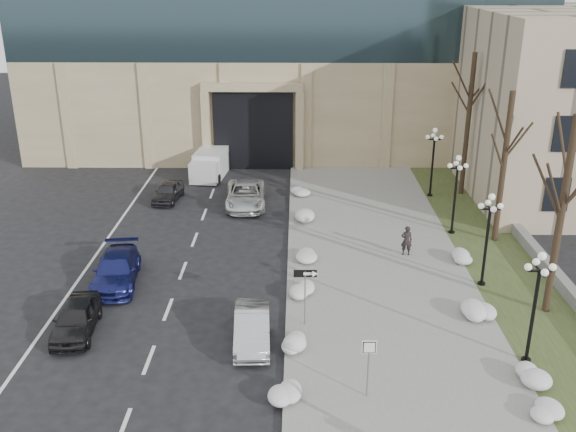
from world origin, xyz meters
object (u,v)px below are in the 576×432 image
object	(u,v)px
car_a	(76,318)
car_d	(246,195)
car_b	(252,328)
one_way_sign	(309,280)
keep_sign	(369,357)
lamppost_b	(488,228)
car_e	(168,192)
lamppost_a	(536,293)
pedestrian	(407,240)
box_truck	(212,162)
lamppost_c	(456,184)
car_c	(116,270)
lamppost_d	(433,153)

from	to	relation	value
car_a	car_d	size ratio (longest dim) A/B	0.75
car_b	one_way_sign	distance (m)	3.07
car_b	keep_sign	xyz separation A→B (m)	(4.35, -3.70, 1.10)
lamppost_b	keep_sign	bearing A→B (deg)	-126.15
car_e	lamppost_b	world-z (taller)	lamppost_b
car_e	lamppost_a	bearing A→B (deg)	-40.36
car_d	car_e	bearing A→B (deg)	167.06
car_e	pedestrian	size ratio (longest dim) A/B	2.21
box_truck	one_way_sign	distance (m)	22.99
car_d	car_e	world-z (taller)	car_d
box_truck	lamppost_c	bearing A→B (deg)	-30.83
car_e	pedestrian	world-z (taller)	pedestrian
one_way_sign	lamppost_c	bearing A→B (deg)	50.05
car_e	lamppost_c	world-z (taller)	lamppost_c
car_c	pedestrian	world-z (taller)	pedestrian
lamppost_a	car_d	bearing A→B (deg)	124.85
car_d	lamppost_c	bearing A→B (deg)	-23.96
car_d	pedestrian	size ratio (longest dim) A/B	3.24
lamppost_a	one_way_sign	bearing A→B (deg)	163.05
pedestrian	lamppost_b	xyz separation A→B (m)	(3.15, -3.37, 2.13)
car_e	lamppost_b	distance (m)	21.41
lamppost_a	lamppost_b	bearing A→B (deg)	90.00
lamppost_c	lamppost_d	bearing A→B (deg)	90.00
car_d	box_truck	size ratio (longest dim) A/B	0.88
lamppost_c	lamppost_a	bearing A→B (deg)	-90.00
one_way_sign	keep_sign	bearing A→B (deg)	-68.68
lamppost_b	lamppost_c	distance (m)	6.50
box_truck	lamppost_d	world-z (taller)	lamppost_d
keep_sign	car_d	bearing A→B (deg)	104.55
car_c	car_d	world-z (taller)	car_d
pedestrian	one_way_sign	xyz separation A→B (m)	(-5.31, -7.29, 1.30)
lamppost_a	lamppost_c	world-z (taller)	same
box_truck	lamppost_d	size ratio (longest dim) A/B	1.27
car_b	box_truck	size ratio (longest dim) A/B	0.68
one_way_sign	car_b	bearing A→B (deg)	-153.56
lamppost_a	lamppost_b	size ratio (longest dim) A/B	1.00
car_a	lamppost_c	size ratio (longest dim) A/B	0.84
car_c	car_b	bearing A→B (deg)	-43.31
pedestrian	car_e	bearing A→B (deg)	-26.78
car_a	one_way_sign	bearing A→B (deg)	-2.03
one_way_sign	car_e	bearing A→B (deg)	118.62
pedestrian	keep_sign	bearing A→B (deg)	79.30
car_a	car_e	bearing A→B (deg)	82.03
car_c	keep_sign	xyz separation A→B (m)	(11.32, -8.90, 1.06)
keep_sign	car_c	bearing A→B (deg)	140.08
car_c	lamppost_b	bearing A→B (deg)	-6.80
car_a	one_way_sign	xyz separation A→B (m)	(9.81, 0.57, 1.56)
car_a	car_b	bearing A→B (deg)	-10.26
lamppost_a	car_c	bearing A→B (deg)	159.72
box_truck	keep_sign	world-z (taller)	keep_sign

